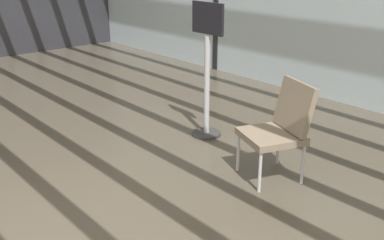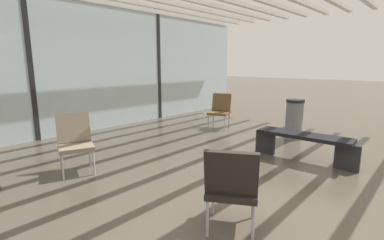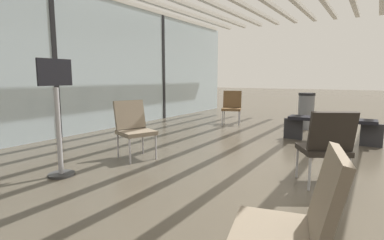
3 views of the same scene
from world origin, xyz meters
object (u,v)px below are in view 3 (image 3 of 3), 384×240
Objects in this scene: lounge_chair_3 at (134,126)px; lounge_chair_0 at (232,105)px; trash_bin at (306,111)px; lounge_chair_2 at (326,144)px; waiting_bench at (331,124)px; info_sign at (58,122)px; lounge_chair_1 at (298,222)px.

lounge_chair_0 is at bearing 23.09° from lounge_chair_3.
trash_bin is at bearing -1.51° from lounge_chair_3.
lounge_chair_3 is at bearing -107.69° from lounge_chair_0.
lounge_chair_2 is (-3.65, -2.80, 0.00)m from lounge_chair_0.
trash_bin is at bearing -64.35° from waiting_bench.
lounge_chair_3 is at bearing 157.30° from trash_bin.
info_sign is (-1.34, 2.85, 0.18)m from lounge_chair_2.
lounge_chair_3 is (1.82, 2.82, 0.00)m from lounge_chair_1.
lounge_chair_3 is 1.16m from info_sign.
lounge_chair_0 is 2.78m from waiting_bench.
lounge_chair_1 is 1.00× the size of lounge_chair_3.
waiting_bench is at bearing -152.12° from trash_bin.
info_sign is at bearing -116.11° from lounge_chair_1.
lounge_chair_0 is 0.60× the size of info_sign.
lounge_chair_0 and lounge_chair_2 have the same top height.
info_sign reaches higher than lounge_chair_0.
info_sign is at bearing -167.50° from lounge_chair_3.
lounge_chair_0 is at bearing -82.68° from lounge_chair_2.
trash_bin is (5.89, 1.11, -0.06)m from lounge_chair_1.
lounge_chair_2 is 1.00× the size of lounge_chair_3.
lounge_chair_3 is at bearing -8.70° from info_sign.
info_sign reaches higher than lounge_chair_3.
lounge_chair_1 is 0.51× the size of waiting_bench.
lounge_chair_2 reaches higher than waiting_bench.
lounge_chair_2 is at bearing -165.90° from trash_bin.
lounge_chair_1 is (-5.68, -2.95, 0.00)m from lounge_chair_0.
info_sign is at bearing -4.90° from lounge_chair_2.
lounge_chair_0 is 1.01× the size of trash_bin.
lounge_chair_0 is at bearing 96.47° from trash_bin.
lounge_chair_3 is 4.41m from trash_bin.
lounge_chair_1 is 3.35m from lounge_chair_3.
info_sign reaches higher than lounge_chair_1.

